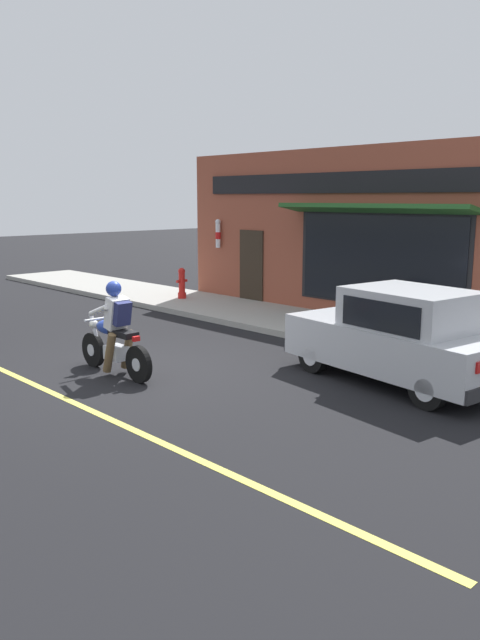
% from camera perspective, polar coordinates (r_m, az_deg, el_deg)
% --- Properties ---
extents(ground_plane, '(80.00, 80.00, 0.00)m').
position_cam_1_polar(ground_plane, '(11.13, -8.67, -4.58)').
color(ground_plane, black).
extents(sidewalk_curb, '(2.60, 22.00, 0.14)m').
position_cam_1_polar(sidewalk_curb, '(16.47, -0.62, 0.91)').
color(sidewalk_curb, '#9E9B93').
rests_on(sidewalk_curb, ground).
extents(storefront_building, '(1.25, 10.45, 4.20)m').
position_cam_1_polar(storefront_building, '(15.84, 9.26, 7.78)').
color(storefront_building, brown).
rests_on(storefront_building, ground).
extents(motorcycle_with_rider, '(0.56, 2.02, 1.62)m').
position_cam_1_polar(motorcycle_with_rider, '(10.81, -11.36, -1.43)').
color(motorcycle_with_rider, black).
rests_on(motorcycle_with_rider, ground).
extents(car_hatchback, '(2.14, 3.97, 1.57)m').
position_cam_1_polar(car_hatchback, '(10.45, 14.42, -1.51)').
color(car_hatchback, black).
rests_on(car_hatchback, ground).
extents(trash_bin, '(0.56, 0.56, 0.98)m').
position_cam_1_polar(trash_bin, '(13.98, 12.75, 1.15)').
color(trash_bin, '#514C47').
rests_on(trash_bin, sidewalk_curb).
extents(fire_hydrant, '(0.36, 0.24, 0.88)m').
position_cam_1_polar(fire_hydrant, '(18.03, -5.34, 3.35)').
color(fire_hydrant, red).
rests_on(fire_hydrant, sidewalk_curb).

